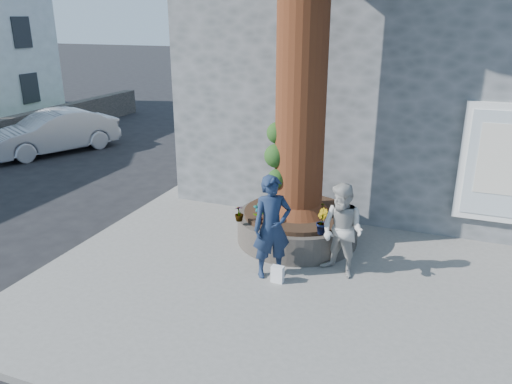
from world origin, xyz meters
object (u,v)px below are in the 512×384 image
(woman, at_px, (342,231))
(car_silver, at_px, (53,132))
(planter, at_px, (297,226))
(man, at_px, (272,227))

(woman, height_order, car_silver, woman)
(planter, height_order, man, man)
(man, relative_size, woman, 1.10)
(planter, bearing_deg, car_silver, 157.51)
(woman, xyz_separation_m, car_silver, (-10.46, 4.94, -0.24))
(planter, xyz_separation_m, car_silver, (-9.39, 3.89, 0.26))
(man, relative_size, car_silver, 0.43)
(man, bearing_deg, planter, 55.49)
(planter, bearing_deg, man, -89.88)
(woman, bearing_deg, car_silver, 177.84)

